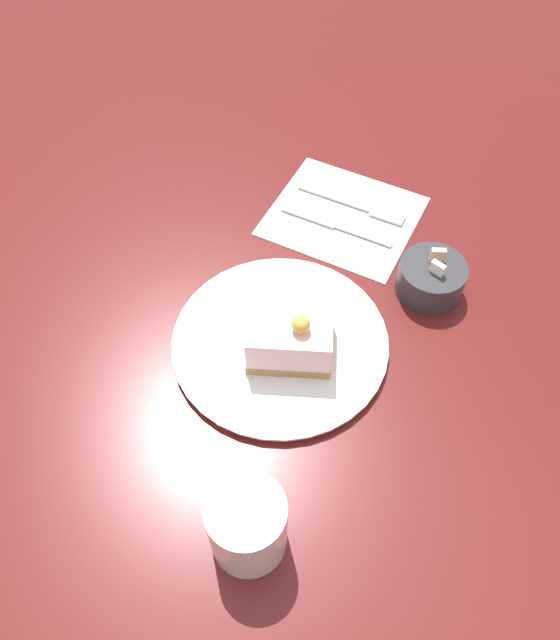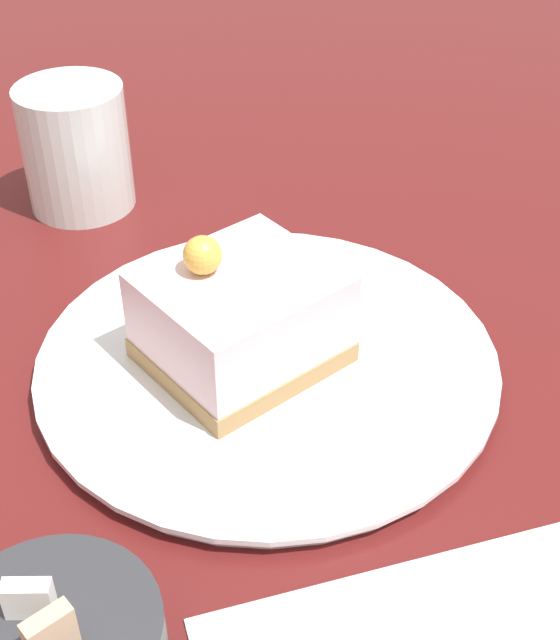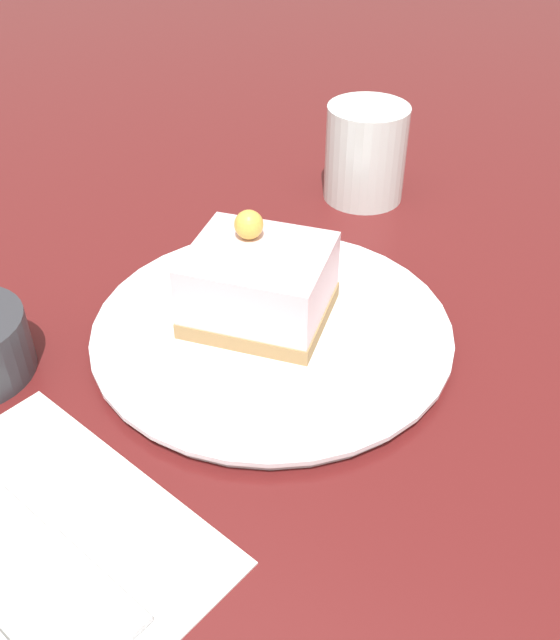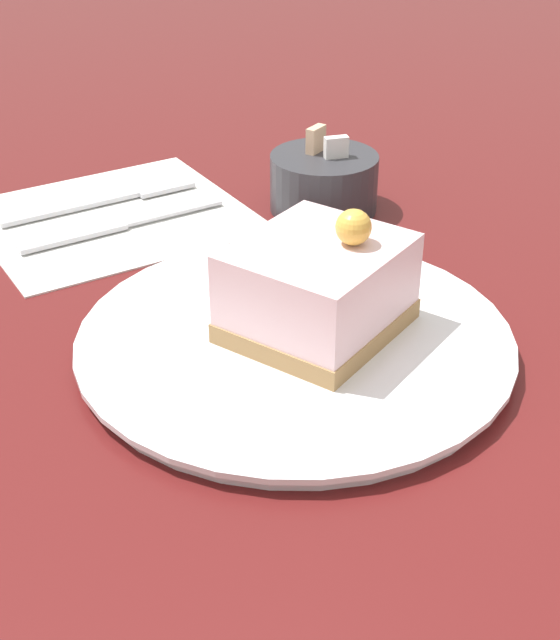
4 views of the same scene
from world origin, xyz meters
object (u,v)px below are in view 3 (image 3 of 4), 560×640
plate (272,330)px  cake_slice (259,284)px  drinking_glass (366,153)px  knife (59,549)px

plate → cake_slice: (0.00, 0.02, 0.04)m
cake_slice → drinking_glass: 0.25m
drinking_glass → plate: bearing=-167.6°
knife → cake_slice: bearing=12.7°
plate → knife: bearing=-177.4°
cake_slice → plate: bearing=-122.8°
plate → cake_slice: 0.04m
plate → knife: (-0.23, -0.01, -0.00)m
plate → cake_slice: size_ratio=2.21×
plate → drinking_glass: bearing=12.4°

